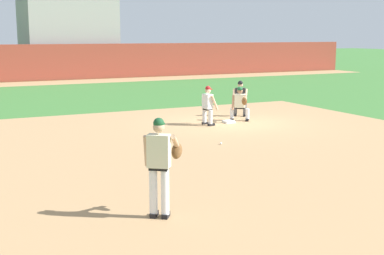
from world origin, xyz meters
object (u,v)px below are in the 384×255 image
pitcher (160,161)px  umpire (240,97)px  first_baseman (240,102)px  baseball (221,143)px  first_base_bag (229,122)px  baserunner (208,104)px

pitcher → umpire: pitcher is taller
first_baseman → baseball: bearing=-128.4°
first_base_bag → pitcher: (-6.41, -8.63, 1.01)m
first_base_bag → first_baseman: 0.94m
baserunner → umpire: (2.20, 1.36, 0.00)m
pitcher → baserunner: 10.13m
pitcher → baseball: bearing=51.4°
first_baseman → pitcher: bearing=-128.5°
pitcher → baserunner: (5.46, 8.53, -0.27)m
baserunner → pitcher: bearing=-122.6°
first_baseman → baserunner: baserunner is taller
baseball → pitcher: pitcher is taller
first_base_bag → baserunner: size_ratio=0.26×
first_base_bag → baseball: (-2.23, -3.39, -0.01)m
first_base_bag → umpire: 1.93m
baseball → baserunner: (1.28, 3.29, 0.76)m
baserunner → baseball: bearing=-111.2°
first_base_bag → baserunner: bearing=-173.9°
first_baseman → baserunner: (-1.56, -0.30, 0.06)m
pitcher → first_baseman: (7.02, 8.83, -0.33)m
baserunner → umpire: bearing=31.7°
first_base_bag → pitcher: size_ratio=0.20×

